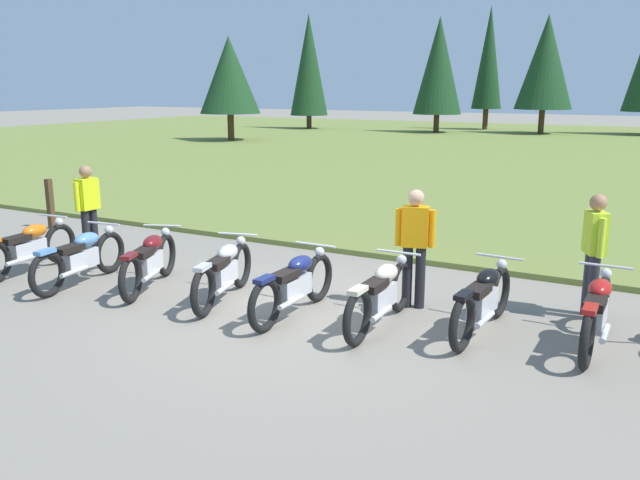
{
  "coord_description": "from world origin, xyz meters",
  "views": [
    {
      "loc": [
        4.4,
        -7.37,
        3.03
      ],
      "look_at": [
        0.0,
        0.6,
        0.9
      ],
      "focal_mm": 36.92,
      "sensor_mm": 36.0,
      "label": 1
    }
  ],
  "objects_px": {
    "motorcycle_orange": "(28,247)",
    "motorcycle_maroon": "(150,260)",
    "motorcycle_silver": "(224,271)",
    "motorcycle_sky_blue": "(81,257)",
    "motorcycle_red": "(597,312)",
    "rider_in_hivis_vest": "(594,248)",
    "motorcycle_black": "(483,300)",
    "rider_checking_bike": "(88,206)",
    "motorcycle_cream": "(381,294)",
    "rider_near_row_end": "(415,242)",
    "motorcycle_navy": "(294,284)",
    "trail_marker_post": "(50,204)"
  },
  "relations": [
    {
      "from": "motorcycle_sky_blue",
      "to": "rider_checking_bike",
      "type": "xyz_separation_m",
      "value": [
        -1.19,
        1.28,
        0.51
      ]
    },
    {
      "from": "motorcycle_silver",
      "to": "rider_in_hivis_vest",
      "type": "bearing_deg",
      "value": 21.16
    },
    {
      "from": "motorcycle_navy",
      "to": "motorcycle_red",
      "type": "height_order",
      "value": "same"
    },
    {
      "from": "motorcycle_silver",
      "to": "rider_in_hivis_vest",
      "type": "relative_size",
      "value": 1.23
    },
    {
      "from": "motorcycle_orange",
      "to": "trail_marker_post",
      "type": "bearing_deg",
      "value": 135.3
    },
    {
      "from": "motorcycle_red",
      "to": "rider_checking_bike",
      "type": "distance_m",
      "value": 8.57
    },
    {
      "from": "motorcycle_black",
      "to": "motorcycle_red",
      "type": "bearing_deg",
      "value": 8.53
    },
    {
      "from": "motorcycle_orange",
      "to": "rider_checking_bike",
      "type": "distance_m",
      "value": 1.34
    },
    {
      "from": "motorcycle_red",
      "to": "rider_checking_bike",
      "type": "relative_size",
      "value": 1.26
    },
    {
      "from": "motorcycle_cream",
      "to": "motorcycle_maroon",
      "type": "bearing_deg",
      "value": -177.49
    },
    {
      "from": "motorcycle_silver",
      "to": "rider_checking_bike",
      "type": "relative_size",
      "value": 1.23
    },
    {
      "from": "motorcycle_maroon",
      "to": "rider_near_row_end",
      "type": "distance_m",
      "value": 4.05
    },
    {
      "from": "motorcycle_navy",
      "to": "motorcycle_orange",
      "type": "bearing_deg",
      "value": -176.14
    },
    {
      "from": "motorcycle_orange",
      "to": "motorcycle_maroon",
      "type": "distance_m",
      "value": 2.38
    },
    {
      "from": "motorcycle_maroon",
      "to": "motorcycle_silver",
      "type": "height_order",
      "value": "same"
    },
    {
      "from": "motorcycle_maroon",
      "to": "motorcycle_navy",
      "type": "xyz_separation_m",
      "value": [
        2.58,
        0.01,
        0.0
      ]
    },
    {
      "from": "rider_checking_bike",
      "to": "motorcycle_black",
      "type": "bearing_deg",
      "value": -2.63
    },
    {
      "from": "motorcycle_navy",
      "to": "rider_in_hivis_vest",
      "type": "xyz_separation_m",
      "value": [
        3.5,
        1.87,
        0.51
      ]
    },
    {
      "from": "motorcycle_orange",
      "to": "rider_checking_bike",
      "type": "height_order",
      "value": "rider_checking_bike"
    },
    {
      "from": "motorcycle_sky_blue",
      "to": "motorcycle_silver",
      "type": "height_order",
      "value": "same"
    },
    {
      "from": "rider_in_hivis_vest",
      "to": "rider_near_row_end",
      "type": "bearing_deg",
      "value": -160.67
    },
    {
      "from": "motorcycle_navy",
      "to": "motorcycle_cream",
      "type": "bearing_deg",
      "value": 7.46
    },
    {
      "from": "motorcycle_sky_blue",
      "to": "motorcycle_navy",
      "type": "xyz_separation_m",
      "value": [
        3.66,
        0.37,
        0.0
      ]
    },
    {
      "from": "motorcycle_navy",
      "to": "rider_near_row_end",
      "type": "height_order",
      "value": "rider_near_row_end"
    },
    {
      "from": "motorcycle_red",
      "to": "rider_in_hivis_vest",
      "type": "distance_m",
      "value": 1.23
    },
    {
      "from": "rider_checking_bike",
      "to": "trail_marker_post",
      "type": "distance_m",
      "value": 3.03
    },
    {
      "from": "motorcycle_black",
      "to": "motorcycle_orange",
      "type": "bearing_deg",
      "value": -172.97
    },
    {
      "from": "motorcycle_navy",
      "to": "motorcycle_cream",
      "type": "relative_size",
      "value": 1.0
    },
    {
      "from": "motorcycle_maroon",
      "to": "motorcycle_silver",
      "type": "bearing_deg",
      "value": 2.3
    },
    {
      "from": "motorcycle_sky_blue",
      "to": "trail_marker_post",
      "type": "bearing_deg",
      "value": 145.98
    },
    {
      "from": "trail_marker_post",
      "to": "motorcycle_sky_blue",
      "type": "bearing_deg",
      "value": -34.02
    },
    {
      "from": "motorcycle_orange",
      "to": "motorcycle_cream",
      "type": "distance_m",
      "value": 6.16
    },
    {
      "from": "motorcycle_cream",
      "to": "motorcycle_red",
      "type": "distance_m",
      "value": 2.57
    },
    {
      "from": "motorcycle_red",
      "to": "trail_marker_post",
      "type": "height_order",
      "value": "trail_marker_post"
    },
    {
      "from": "rider_checking_bike",
      "to": "motorcycle_sky_blue",
      "type": "bearing_deg",
      "value": -47.06
    },
    {
      "from": "motorcycle_silver",
      "to": "motorcycle_sky_blue",
      "type": "bearing_deg",
      "value": -170.31
    },
    {
      "from": "motorcycle_cream",
      "to": "motorcycle_black",
      "type": "xyz_separation_m",
      "value": [
        1.2,
        0.41,
        0.0
      ]
    },
    {
      "from": "trail_marker_post",
      "to": "motorcycle_navy",
      "type": "bearing_deg",
      "value": -16.58
    },
    {
      "from": "motorcycle_orange",
      "to": "motorcycle_black",
      "type": "distance_m",
      "value": 7.4
    },
    {
      "from": "motorcycle_sky_blue",
      "to": "motorcycle_red",
      "type": "xyz_separation_m",
      "value": [
        7.37,
        1.14,
        0.0
      ]
    },
    {
      "from": "motorcycle_cream",
      "to": "motorcycle_sky_blue",
      "type": "bearing_deg",
      "value": -173.79
    },
    {
      "from": "motorcycle_orange",
      "to": "rider_near_row_end",
      "type": "bearing_deg",
      "value": 12.91
    },
    {
      "from": "rider_near_row_end",
      "to": "rider_in_hivis_vest",
      "type": "bearing_deg",
      "value": 19.33
    },
    {
      "from": "motorcycle_navy",
      "to": "rider_near_row_end",
      "type": "relative_size",
      "value": 1.26
    },
    {
      "from": "motorcycle_maroon",
      "to": "rider_near_row_end",
      "type": "xyz_separation_m",
      "value": [
        3.86,
        1.1,
        0.51
      ]
    },
    {
      "from": "motorcycle_sky_blue",
      "to": "motorcycle_red",
      "type": "distance_m",
      "value": 7.45
    },
    {
      "from": "motorcycle_sky_blue",
      "to": "motorcycle_silver",
      "type": "distance_m",
      "value": 2.49
    },
    {
      "from": "motorcycle_sky_blue",
      "to": "motorcycle_maroon",
      "type": "bearing_deg",
      "value": 18.49
    },
    {
      "from": "motorcycle_silver",
      "to": "motorcycle_black",
      "type": "relative_size",
      "value": 0.98
    },
    {
      "from": "motorcycle_orange",
      "to": "motorcycle_sky_blue",
      "type": "bearing_deg",
      "value": -1.75
    }
  ]
}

